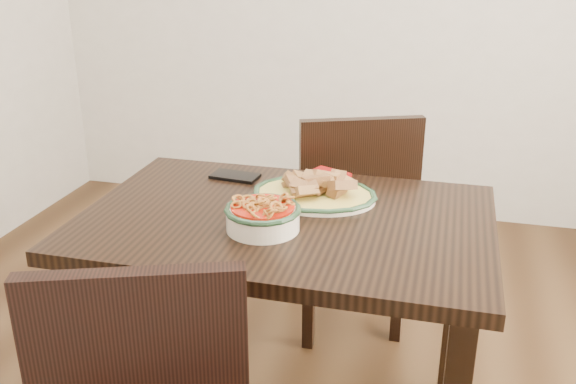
% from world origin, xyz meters
% --- Properties ---
extents(dining_table, '(1.09, 0.73, 0.75)m').
position_xyz_m(dining_table, '(0.04, -0.11, 0.64)').
color(dining_table, black).
rests_on(dining_table, ground).
extents(chair_far, '(0.55, 0.55, 0.89)m').
position_xyz_m(chair_far, '(0.13, 0.51, 0.50)').
color(chair_far, black).
rests_on(chair_far, ground).
extents(fish_plate, '(0.35, 0.27, 0.11)m').
position_xyz_m(fish_plate, '(0.09, 0.02, 0.79)').
color(fish_plate, '#EDE2C8').
rests_on(fish_plate, dining_table).
extents(noodle_bowl, '(0.20, 0.20, 0.08)m').
position_xyz_m(noodle_bowl, '(0.01, -0.21, 0.79)').
color(noodle_bowl, '#F2E5CC').
rests_on(noodle_bowl, dining_table).
extents(smartphone, '(0.15, 0.09, 0.01)m').
position_xyz_m(smartphone, '(-0.19, 0.13, 0.76)').
color(smartphone, black).
rests_on(smartphone, dining_table).
extents(napkin, '(0.15, 0.14, 0.01)m').
position_xyz_m(napkin, '(0.09, 0.21, 0.76)').
color(napkin, '#990E0B').
rests_on(napkin, dining_table).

